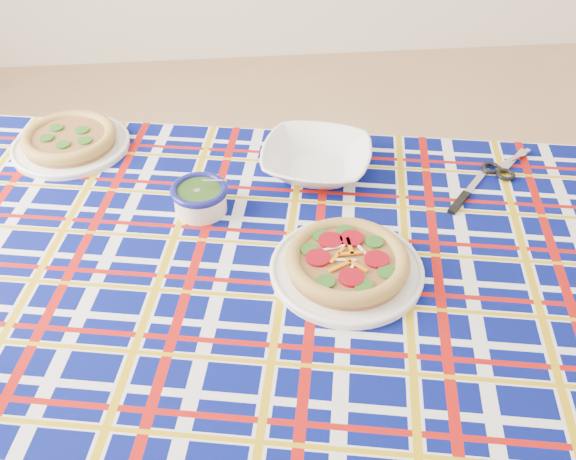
{
  "coord_description": "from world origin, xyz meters",
  "views": [
    {
      "loc": [
        -0.41,
        -1.23,
        1.51
      ],
      "look_at": [
        -0.32,
        -0.28,
        0.7
      ],
      "focal_mm": 40.0,
      "sensor_mm": 36.0,
      "label": 1
    }
  ],
  "objects": [
    {
      "name": "tablecloth",
      "position": [
        -0.38,
        -0.33,
        0.64
      ],
      "size": [
        1.63,
        1.2,
        0.1
      ],
      "primitive_type": null,
      "rotation": [
        0.0,
        0.0,
        -0.2
      ],
      "color": "#050D5D",
      "rests_on": "dining_table"
    },
    {
      "name": "main_focaccia_plate",
      "position": [
        -0.22,
        -0.39,
        0.71
      ],
      "size": [
        0.37,
        0.37,
        0.06
      ],
      "primitive_type": null,
      "rotation": [
        0.0,
        0.0,
        -0.31
      ],
      "color": "brown",
      "rests_on": "tablecloth"
    },
    {
      "name": "table_knife",
      "position": [
        0.11,
        -0.14,
        0.69
      ],
      "size": [
        0.15,
        0.17,
        0.01
      ],
      "primitive_type": null,
      "rotation": [
        0.0,
        0.0,
        0.86
      ],
      "color": "silver",
      "rests_on": "tablecloth"
    },
    {
      "name": "kitchen_scissors",
      "position": [
        0.22,
        -0.07,
        0.69
      ],
      "size": [
        0.19,
        0.17,
        0.01
      ],
      "primitive_type": null,
      "rotation": [
        0.0,
        0.0,
        0.69
      ],
      "color": "silver",
      "rests_on": "tablecloth"
    },
    {
      "name": "pesto_bowl",
      "position": [
        -0.49,
        -0.17,
        0.72
      ],
      "size": [
        0.14,
        0.14,
        0.07
      ],
      "primitive_type": null,
      "rotation": [
        0.0,
        0.0,
        -0.23
      ],
      "color": "#1B360E",
      "rests_on": "tablecloth"
    },
    {
      "name": "second_focaccia_plate",
      "position": [
        -0.79,
        0.09,
        0.71
      ],
      "size": [
        0.31,
        0.31,
        0.05
      ],
      "primitive_type": null,
      "rotation": [
        0.0,
        0.0,
        -0.12
      ],
      "color": "brown",
      "rests_on": "tablecloth"
    },
    {
      "name": "serving_bowl",
      "position": [
        -0.23,
        -0.06,
        0.71
      ],
      "size": [
        0.3,
        0.3,
        0.06
      ],
      "primitive_type": "imported",
      "rotation": [
        0.0,
        0.0,
        -0.3
      ],
      "color": "white",
      "rests_on": "tablecloth"
    },
    {
      "name": "floor",
      "position": [
        0.0,
        0.0,
        0.0
      ],
      "size": [
        4.0,
        4.0,
        0.0
      ],
      "primitive_type": "plane",
      "color": "tan",
      "rests_on": "ground"
    },
    {
      "name": "dining_table",
      "position": [
        -0.38,
        -0.33,
        0.61
      ],
      "size": [
        1.59,
        1.17,
        0.68
      ],
      "rotation": [
        0.0,
        0.0,
        -0.2
      ],
      "color": "brown",
      "rests_on": "floor"
    }
  ]
}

